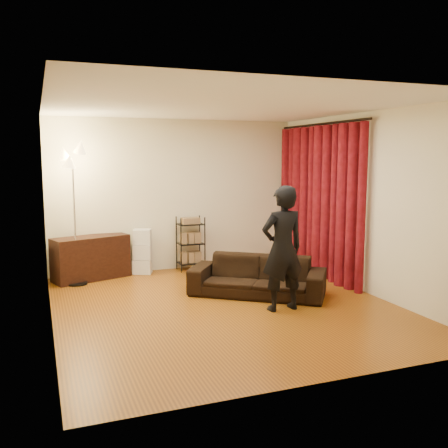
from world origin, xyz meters
name	(u,v)px	position (x,y,z in m)	size (l,w,h in m)	color
floor	(225,306)	(0.00, 0.00, 0.00)	(5.00, 5.00, 0.00)	#915310
ceiling	(225,106)	(0.00, 0.00, 2.70)	(5.00, 5.00, 0.00)	white
wall_back	(176,195)	(0.00, 2.50, 1.35)	(5.00, 5.00, 0.00)	beige
wall_front	(326,237)	(0.00, -2.50, 1.35)	(5.00, 5.00, 0.00)	beige
wall_left	(47,216)	(-2.25, 0.00, 1.35)	(5.00, 5.00, 0.00)	beige
wall_right	(365,203)	(2.25, 0.00, 1.35)	(5.00, 5.00, 0.00)	beige
curtain_rod	(322,124)	(2.15, 1.12, 2.58)	(0.04, 0.04, 2.65)	black
curtain	(318,202)	(2.13, 1.12, 1.28)	(0.22, 2.65, 2.55)	maroon
sofa	(257,276)	(0.65, 0.35, 0.29)	(1.97, 0.77, 0.57)	black
person	(282,249)	(0.66, -0.41, 0.84)	(0.61, 0.40, 1.67)	black
media_cabinet	(91,258)	(-1.56, 2.23, 0.36)	(1.24, 0.47, 0.72)	black
storage_boxes	(142,252)	(-0.67, 2.31, 0.39)	(0.32, 0.25, 0.79)	silver
wire_shelf	(191,244)	(0.20, 2.28, 0.49)	(0.44, 0.31, 0.97)	black
floor_lamp	(74,217)	(-1.81, 1.94, 1.10)	(0.39, 0.39, 2.19)	silver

